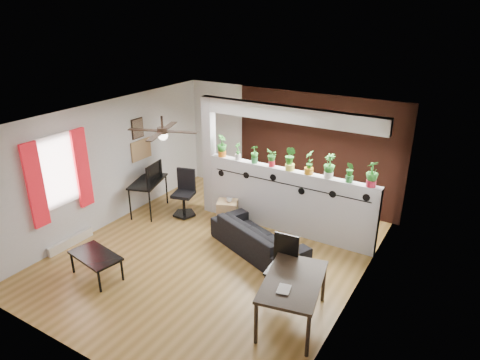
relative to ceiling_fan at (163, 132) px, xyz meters
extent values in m
cube|color=brown|center=(0.80, 0.30, -2.36)|extent=(6.30, 7.10, 0.10)
cube|color=#B7B7BA|center=(0.80, 3.32, -1.01)|extent=(6.30, 0.04, 2.90)
cube|color=#B7B7BA|center=(0.80, -2.72, -1.01)|extent=(6.30, 0.04, 2.90)
cube|color=#B7B7BA|center=(-1.82, 0.30, -1.01)|extent=(0.04, 7.10, 2.90)
cube|color=#B7B7BA|center=(3.42, 0.30, -1.01)|extent=(0.04, 7.10, 2.90)
cube|color=white|center=(0.80, 0.30, 0.34)|extent=(6.30, 7.10, 0.10)
cube|color=#BCBCC1|center=(1.60, 1.80, -1.64)|extent=(3.60, 0.18, 1.35)
cube|color=white|center=(1.60, 1.80, 0.14)|extent=(3.60, 0.18, 0.30)
cube|color=#BCBCC1|center=(-0.31, 1.80, -1.01)|extent=(0.22, 0.20, 2.60)
cube|color=brown|center=(1.60, 3.27, -1.01)|extent=(3.90, 0.05, 2.60)
cube|color=black|center=(1.60, 1.70, -1.23)|extent=(3.31, 0.01, 0.02)
cylinder|color=black|center=(0.05, 1.70, -1.31)|extent=(0.14, 0.01, 0.14)
cylinder|color=black|center=(0.67, 1.70, -1.23)|extent=(0.14, 0.01, 0.14)
cylinder|color=black|center=(1.29, 1.70, -1.15)|extent=(0.14, 0.01, 0.14)
cylinder|color=black|center=(1.91, 1.70, -1.31)|extent=(0.14, 0.01, 0.14)
cylinder|color=black|center=(2.53, 1.70, -1.23)|extent=(0.14, 0.01, 0.14)
cylinder|color=black|center=(3.15, 1.70, -1.15)|extent=(0.14, 0.01, 0.14)
cube|color=white|center=(-1.78, -0.90, -0.76)|extent=(0.02, 0.95, 1.25)
cube|color=white|center=(-1.77, -0.90, -0.76)|extent=(0.04, 1.05, 1.35)
cube|color=red|center=(-1.73, -1.40, -0.86)|extent=(0.06, 0.30, 1.55)
cube|color=red|center=(-1.73, -0.40, -0.86)|extent=(0.06, 0.30, 1.55)
cube|color=silver|center=(-1.74, -0.90, -2.22)|extent=(0.08, 1.00, 0.18)
cube|color=#9C744B|center=(-1.78, 1.25, -0.96)|extent=(0.03, 0.60, 0.45)
cube|color=#8C7259|center=(-1.78, 1.20, -0.46)|extent=(0.03, 0.30, 0.40)
cube|color=black|center=(-1.78, 1.20, -0.46)|extent=(0.02, 0.34, 0.44)
cylinder|color=black|center=(0.00, 0.00, 0.19)|extent=(0.04, 0.04, 0.20)
cylinder|color=black|center=(0.00, 0.00, 0.04)|extent=(0.18, 0.18, 0.10)
sphere|color=white|center=(0.00, 0.00, -0.05)|extent=(0.17, 0.17, 0.17)
cube|color=black|center=(0.32, 0.12, 0.03)|extent=(0.55, 0.29, 0.01)
cube|color=black|center=(-0.12, 0.32, 0.03)|extent=(0.29, 0.55, 0.01)
cube|color=black|center=(-0.32, -0.12, 0.03)|extent=(0.55, 0.29, 0.01)
cube|color=black|center=(0.12, -0.32, 0.03)|extent=(0.29, 0.55, 0.01)
cylinder|color=orange|center=(0.02, 1.80, -0.90)|extent=(0.17, 0.17, 0.12)
imported|color=#1B5E1C|center=(0.02, 1.80, -0.68)|extent=(0.24, 0.28, 0.37)
cylinder|color=silver|center=(0.42, 1.80, -0.90)|extent=(0.12, 0.12, 0.12)
imported|color=#1B5E1C|center=(0.42, 1.80, -0.73)|extent=(0.22, 0.20, 0.26)
cylinder|color=#2E813F|center=(0.81, 1.80, -0.90)|extent=(0.13, 0.13, 0.12)
imported|color=#1B5E1C|center=(0.81, 1.80, -0.73)|extent=(0.23, 0.23, 0.27)
cylinder|color=red|center=(1.21, 1.80, -0.90)|extent=(0.13, 0.13, 0.12)
imported|color=#1B5E1C|center=(1.21, 1.80, -0.73)|extent=(0.22, 0.23, 0.27)
cylinder|color=#E4DD50|center=(1.60, 1.80, -0.90)|extent=(0.18, 0.18, 0.12)
imported|color=#1B5E1C|center=(1.60, 1.80, -0.67)|extent=(0.31, 0.28, 0.39)
cylinder|color=orange|center=(2.00, 1.80, -0.90)|extent=(0.17, 0.17, 0.12)
imported|color=#1B5E1C|center=(2.00, 1.80, -0.68)|extent=(0.28, 0.30, 0.37)
cylinder|color=white|center=(2.39, 1.80, -0.90)|extent=(0.17, 0.17, 0.12)
imported|color=#1B5E1C|center=(2.39, 1.80, -0.68)|extent=(0.29, 0.26, 0.36)
cylinder|color=#2F8235|center=(2.79, 1.80, -0.90)|extent=(0.13, 0.13, 0.12)
imported|color=#1B5E1C|center=(2.79, 1.80, -0.72)|extent=(0.24, 0.25, 0.29)
cylinder|color=#B41C34|center=(3.18, 1.80, -0.90)|extent=(0.18, 0.18, 0.12)
imported|color=#1B5E1C|center=(3.18, 1.80, -0.68)|extent=(0.30, 0.32, 0.38)
imported|color=black|center=(1.47, 0.80, -2.03)|extent=(2.09, 1.43, 0.57)
cube|color=tan|center=(0.36, 1.46, -2.06)|extent=(0.53, 0.50, 0.51)
imported|color=gray|center=(0.41, 1.46, -1.76)|extent=(0.16, 0.16, 0.10)
cube|color=black|center=(-1.45, 1.03, -1.59)|extent=(0.85, 1.15, 0.04)
cylinder|color=black|center=(-1.51, 0.50, -1.96)|extent=(0.04, 0.04, 0.71)
cylinder|color=black|center=(-1.08, 0.65, -1.96)|extent=(0.04, 0.04, 0.71)
cylinder|color=black|center=(-1.82, 1.41, -1.96)|extent=(0.04, 0.04, 0.71)
cylinder|color=black|center=(-1.39, 1.56, -1.96)|extent=(0.04, 0.04, 0.71)
imported|color=black|center=(-1.45, 1.18, -1.47)|extent=(0.36, 0.12, 0.20)
cylinder|color=black|center=(-0.65, 1.26, -2.27)|extent=(0.53, 0.53, 0.04)
cylinder|color=black|center=(-0.65, 1.26, -2.05)|extent=(0.06, 0.06, 0.45)
cube|color=black|center=(-0.65, 1.26, -1.80)|extent=(0.52, 0.52, 0.07)
cube|color=black|center=(-0.70, 1.45, -1.51)|extent=(0.41, 0.16, 0.49)
cube|color=black|center=(2.82, -0.64, -1.62)|extent=(1.03, 1.44, 0.05)
cylinder|color=black|center=(2.59, -1.31, -1.98)|extent=(0.06, 0.06, 0.67)
cylinder|color=black|center=(3.29, -1.17, -1.98)|extent=(0.06, 0.06, 0.67)
cylinder|color=black|center=(2.35, -0.11, -1.98)|extent=(0.06, 0.06, 0.67)
cylinder|color=black|center=(3.05, 0.03, -1.98)|extent=(0.06, 0.06, 0.67)
imported|color=gray|center=(2.72, -0.94, -1.59)|extent=(0.22, 0.27, 0.02)
cube|color=black|center=(2.45, -0.25, -1.81)|extent=(0.46, 0.46, 0.03)
cube|color=black|center=(2.43, -0.06, -1.52)|extent=(0.41, 0.06, 0.54)
cube|color=black|center=(2.28, -0.45, -2.06)|extent=(0.03, 0.03, 0.51)
cube|color=black|center=(2.64, -0.42, -2.06)|extent=(0.03, 0.03, 0.51)
cube|color=black|center=(2.25, -0.09, -1.80)|extent=(0.03, 0.03, 1.04)
cube|color=black|center=(2.61, -0.06, -1.80)|extent=(0.03, 0.03, 1.04)
cube|color=black|center=(-0.51, -1.34, -1.90)|extent=(1.00, 0.66, 0.04)
cylinder|color=black|center=(-0.96, -1.48, -2.12)|extent=(0.04, 0.04, 0.39)
cylinder|color=black|center=(-0.13, -1.62, -2.12)|extent=(0.04, 0.04, 0.39)
cylinder|color=black|center=(-0.88, -1.05, -2.12)|extent=(0.04, 0.04, 0.39)
cylinder|color=black|center=(-0.05, -1.19, -2.12)|extent=(0.04, 0.04, 0.39)
camera|label=1|loc=(4.79, -5.38, 2.02)|focal=32.00mm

